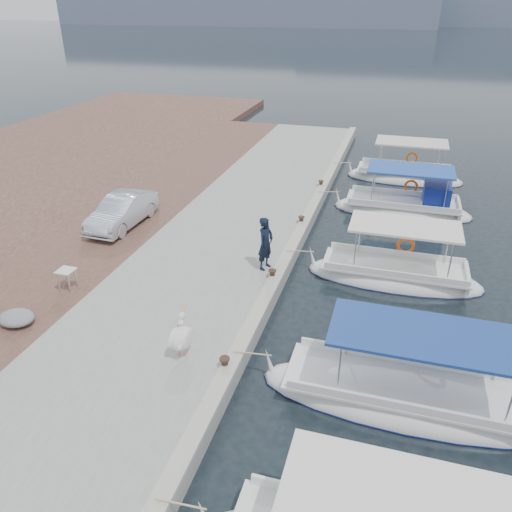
% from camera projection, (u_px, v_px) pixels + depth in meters
% --- Properties ---
extents(ground, '(400.00, 400.00, 0.00)m').
position_uv_depth(ground, '(271.00, 314.00, 16.46)').
color(ground, black).
rests_on(ground, ground).
extents(concrete_quay, '(6.00, 40.00, 0.50)m').
position_uv_depth(concrete_quay, '(233.00, 235.00, 21.35)').
color(concrete_quay, gray).
rests_on(concrete_quay, ground).
extents(quay_curb, '(0.44, 40.00, 0.12)m').
position_uv_depth(quay_curb, '(297.00, 237.00, 20.51)').
color(quay_curb, '#ABA798').
rests_on(quay_curb, concrete_quay).
extents(cobblestone_strip, '(4.00, 40.00, 0.50)m').
position_uv_depth(cobblestone_strip, '(129.00, 222.00, 22.60)').
color(cobblestone_strip, '#4F332A').
rests_on(cobblestone_strip, ground).
extents(distant_hills, '(330.00, 60.00, 18.00)m').
position_uv_depth(distant_hills, '(497.00, 3.00, 177.10)').
color(distant_hills, slate).
rests_on(distant_hills, ground).
extents(fishing_caique_b, '(7.60, 2.26, 2.83)m').
position_uv_depth(fishing_caique_b, '(407.00, 400.00, 12.79)').
color(fishing_caique_b, white).
rests_on(fishing_caique_b, ground).
extents(fishing_caique_c, '(6.36, 2.13, 2.83)m').
position_uv_depth(fishing_caique_c, '(393.00, 277.00, 18.40)').
color(fishing_caique_c, white).
rests_on(fishing_caique_c, ground).
extents(fishing_caique_d, '(6.53, 2.39, 2.83)m').
position_uv_depth(fishing_caique_d, '(404.00, 209.00, 24.13)').
color(fishing_caique_d, white).
rests_on(fishing_caique_d, ground).
extents(fishing_caique_e, '(6.45, 2.41, 2.83)m').
position_uv_depth(fishing_caique_e, '(404.00, 178.00, 28.55)').
color(fishing_caique_e, white).
rests_on(fishing_caique_e, ground).
extents(mooring_bollards, '(0.28, 20.28, 0.33)m').
position_uv_depth(mooring_bollards, '(272.00, 273.00, 17.50)').
color(mooring_bollards, black).
rests_on(mooring_bollards, concrete_quay).
extents(pelican, '(0.70, 1.44, 1.12)m').
position_uv_depth(pelican, '(181.00, 337.00, 13.61)').
color(pelican, tan).
rests_on(pelican, concrete_quay).
extents(fisherman, '(0.67, 0.83, 1.98)m').
position_uv_depth(fisherman, '(266.00, 243.00, 17.81)').
color(fisherman, black).
rests_on(fisherman, concrete_quay).
extents(parked_car, '(1.55, 4.09, 1.33)m').
position_uv_depth(parked_car, '(122.00, 211.00, 21.37)').
color(parked_car, silver).
rests_on(parked_car, cobblestone_strip).
extents(tarp_bundle, '(1.10, 0.90, 0.40)m').
position_uv_depth(tarp_bundle, '(17.00, 318.00, 15.06)').
color(tarp_bundle, gray).
rests_on(tarp_bundle, cobblestone_strip).
extents(folding_table, '(0.55, 0.55, 0.73)m').
position_uv_depth(folding_table, '(67.00, 275.00, 16.70)').
color(folding_table, silver).
rests_on(folding_table, cobblestone_strip).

